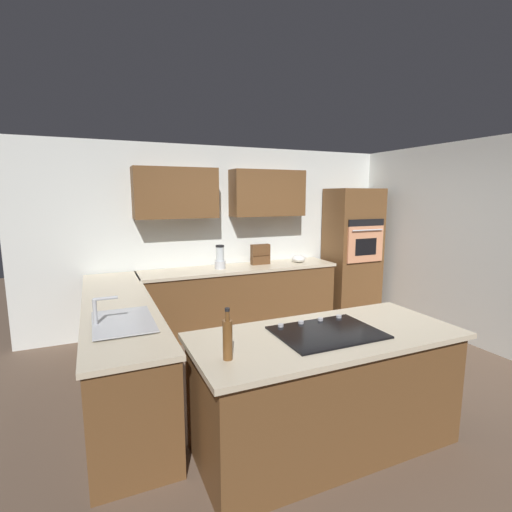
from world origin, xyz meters
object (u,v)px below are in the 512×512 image
at_px(cooktop, 327,332).
at_px(spice_rack, 260,254).
at_px(sink_unit, 122,321).
at_px(mixing_bowl, 298,259).
at_px(oil_bottle, 228,338).
at_px(blender, 220,259).
at_px(wall_oven, 352,251).

distance_m(cooktop, spice_rack, 2.84).
bearing_deg(sink_unit, mixing_bowl, -145.55).
bearing_deg(spice_rack, sink_unit, 42.71).
bearing_deg(oil_bottle, blender, -107.33).
height_order(wall_oven, cooktop, wall_oven).
height_order(wall_oven, mixing_bowl, wall_oven).
bearing_deg(spice_rack, oil_bottle, 62.13).
bearing_deg(sink_unit, cooktop, 148.97).
distance_m(blender, oil_bottle, 2.93).
bearing_deg(mixing_bowl, blender, -0.00).
bearing_deg(wall_oven, oil_bottle, 41.84).
xyz_separation_m(wall_oven, spice_rack, (1.60, -0.08, 0.04)).
distance_m(sink_unit, mixing_bowl, 3.25).
xyz_separation_m(cooktop, mixing_bowl, (-1.30, -2.67, 0.05)).
relative_size(wall_oven, mixing_bowl, 9.72).
bearing_deg(oil_bottle, spice_rack, -117.87).
xyz_separation_m(cooktop, spice_rack, (-0.70, -2.75, 0.14)).
xyz_separation_m(wall_oven, sink_unit, (3.68, 1.83, -0.09)).
distance_m(wall_oven, mixing_bowl, 1.00).
xyz_separation_m(sink_unit, spice_rack, (-2.08, -1.92, 0.13)).
bearing_deg(wall_oven, cooktop, 49.22).
height_order(mixing_bowl, spice_rack, spice_rack).
bearing_deg(mixing_bowl, cooktop, 64.05).
bearing_deg(blender, wall_oven, 179.92).
height_order(wall_oven, blender, wall_oven).
distance_m(sink_unit, spice_rack, 2.83).
distance_m(blender, spice_rack, 0.66).
height_order(blender, mixing_bowl, blender).
height_order(cooktop, mixing_bowl, mixing_bowl).
xyz_separation_m(spice_rack, oil_bottle, (1.52, 2.88, -0.01)).
bearing_deg(oil_bottle, cooktop, -170.88).
xyz_separation_m(wall_oven, cooktop, (2.30, 2.66, -0.10)).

